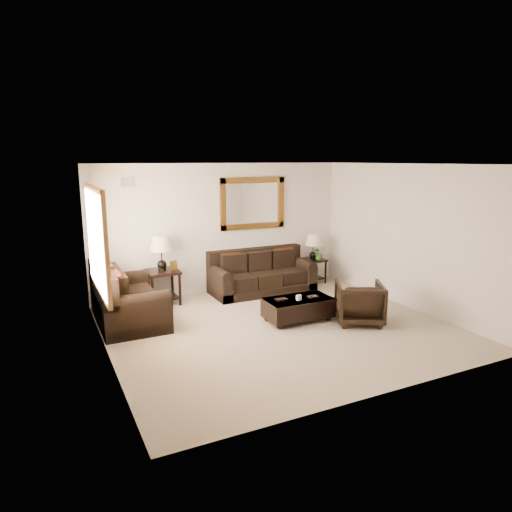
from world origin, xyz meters
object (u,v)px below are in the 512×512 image
loveseat (125,302)px  coffee_table (298,307)px  end_table_right (313,251)px  sofa (261,277)px  armchair (359,301)px  end_table_left (162,260)px

loveseat → coffee_table: loveseat is taller
loveseat → end_table_right: 4.45m
sofa → coffee_table: sofa is taller
coffee_table → armchair: (0.90, -0.55, 0.14)m
loveseat → end_table_left: size_ratio=1.33×
end_table_left → end_table_right: (3.49, 0.06, -0.16)m
sofa → end_table_left: end_table_left is taller
loveseat → armchair: bearing=-116.2°
end_table_left → sofa: bearing=-2.3°
loveseat → armchair: loveseat is taller
end_table_right → armchair: end_table_right is taller
end_table_left → end_table_right: end_table_left is taller
end_table_left → coffee_table: end_table_left is taller
armchair → coffee_table: bearing=-3.1°
armchair → loveseat: bearing=2.1°
sofa → loveseat: 3.04m
loveseat → coffee_table: 3.00m
end_table_left → end_table_right: bearing=0.9°
sofa → end_table_right: bearing=5.7°
coffee_table → armchair: bearing=-30.3°
end_table_left → armchair: bearing=-42.6°
sofa → loveseat: bearing=-167.1°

